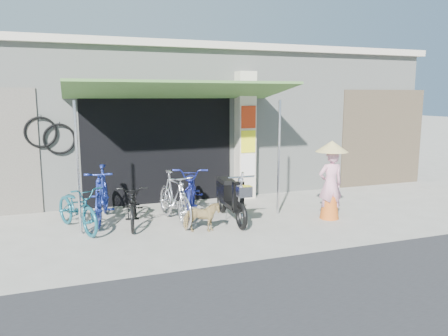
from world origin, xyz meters
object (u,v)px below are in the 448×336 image
object	(u,v)px
bike_black	(133,204)
bike_navy	(192,189)
nun	(331,180)
bike_silver	(174,197)
moped	(230,198)
bike_teal	(77,208)
street_dog	(201,217)
bike_blue	(102,194)

from	to	relation	value
bike_black	bike_navy	xyz separation A→B (m)	(1.27, 0.43, 0.11)
bike_navy	nun	bearing A→B (deg)	-8.91
bike_silver	moped	size ratio (longest dim) A/B	0.95
bike_teal	nun	size ratio (longest dim) A/B	1.03
street_dog	moped	distance (m)	0.96
bike_teal	bike_navy	xyz separation A→B (m)	(2.27, 0.41, 0.09)
bike_teal	moped	distance (m)	2.88
bike_teal	street_dog	world-z (taller)	bike_teal
bike_teal	bike_silver	distance (m)	1.79
bike_black	nun	xyz separation A→B (m)	(3.76, -0.87, 0.38)
moped	nun	xyz separation A→B (m)	(1.91, -0.57, 0.34)
moped	nun	size ratio (longest dim) A/B	1.12
bike_blue	street_dog	xyz separation A→B (m)	(1.63, -1.33, -0.26)
bike_teal	nun	distance (m)	4.87
bike_black	bike_navy	distance (m)	1.34
bike_teal	bike_blue	xyz separation A→B (m)	(0.47, 0.47, 0.12)
bike_blue	moped	world-z (taller)	bike_blue
bike_silver	nun	distance (m)	3.10
street_dog	nun	bearing A→B (deg)	-74.64
moped	bike_blue	bearing A→B (deg)	164.81
bike_blue	nun	size ratio (longest dim) A/B	1.15
bike_silver	moped	distance (m)	1.10
bike_black	street_dog	size ratio (longest dim) A/B	2.38
bike_navy	bike_teal	bearing A→B (deg)	-151.36
bike_silver	street_dog	xyz separation A→B (m)	(0.31, -0.76, -0.22)
bike_black	nun	distance (m)	3.88
bike_black	bike_navy	size ratio (longest dim) A/B	0.79
bike_blue	bike_silver	xyz separation A→B (m)	(1.32, -0.57, -0.04)
bike_navy	bike_silver	bearing A→B (deg)	-115.52
bike_navy	nun	xyz separation A→B (m)	(2.50, -1.29, 0.27)
bike_black	moped	bearing A→B (deg)	0.34
bike_blue	bike_navy	xyz separation A→B (m)	(1.81, -0.06, -0.02)
street_dog	bike_blue	bearing A→B (deg)	66.51
bike_teal	bike_silver	bearing A→B (deg)	-25.13
bike_teal	bike_navy	size ratio (longest dim) A/B	0.82
bike_blue	street_dog	distance (m)	2.12
street_dog	moped	bearing A→B (deg)	-38.39
bike_blue	bike_teal	bearing A→B (deg)	-124.15
bike_blue	bike_navy	size ratio (longest dim) A/B	0.91
nun	bike_black	bearing A→B (deg)	-6.23
bike_blue	street_dog	size ratio (longest dim) A/B	2.74
street_dog	nun	xyz separation A→B (m)	(2.68, -0.02, 0.51)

